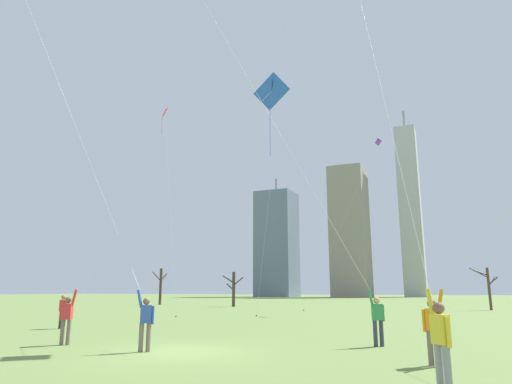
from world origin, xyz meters
TOP-DOWN VIEW (x-y plane):
  - ground_plane at (0.00, 0.00)m, footprint 400.00×400.00m
  - kite_flyer_foreground_left_teal at (8.66, 0.08)m, footprint 8.42×1.69m
  - kite_flyer_foreground_right_orange at (4.08, 3.56)m, footprint 10.47×2.47m
  - kite_flyer_midfield_left_green at (6.92, -1.25)m, footprint 3.42×7.74m
  - kite_flyer_far_back_blue at (-3.01, 1.04)m, footprint 7.18×4.51m
  - kite_flyer_midfield_center_yellow at (-2.51, -1.89)m, footprint 6.91×6.01m
  - bystander_watching_nearby at (-10.08, 5.10)m, footprint 0.50×0.27m
  - distant_kite_low_near_trees_purple at (1.24, 28.67)m, footprint 8.22×1.26m
  - distant_kite_drifting_right_red at (-12.98, 17.21)m, footprint 3.06×1.84m
  - bare_tree_rightmost at (-28.63, 39.82)m, footprint 2.02×2.15m
  - bare_tree_far_right_edge at (10.76, 37.59)m, footprint 2.56×1.78m
  - bare_tree_center at (-16.14, 36.61)m, footprint 2.69×1.47m
  - skyline_mid_tower_right at (-3.03, 130.20)m, footprint 6.09×7.32m
  - skyline_wide_slab at (-41.22, 117.16)m, footprint 11.00×10.89m
  - skyline_squat_block at (-18.75, 116.81)m, footprint 9.69×11.94m

SIDE VIEW (x-z plane):
  - ground_plane at x=0.00m, z-range 0.00..0.00m
  - bystander_watching_nearby at x=-10.08m, z-range 0.09..1.71m
  - bare_tree_center at x=-16.14m, z-range 0.14..4.14m
  - bare_tree_far_right_edge at x=10.76m, z-range 0.22..4.24m
  - kite_flyer_foreground_left_teal at x=8.66m, z-range -2.76..7.63m
  - bare_tree_rightmost at x=-28.63m, z-range 0.17..4.93m
  - kite_flyer_far_back_blue at x=-3.01m, z-range -2.09..8.62m
  - kite_flyer_foreground_right_orange at x=4.08m, z-range -6.87..14.16m
  - kite_flyer_midfield_left_green at x=6.92m, z-range -4.18..14.27m
  - kite_flyer_midfield_center_yellow at x=-2.51m, z-range -4.33..16.00m
  - distant_kite_low_near_trees_purple at x=1.24m, z-range 5.01..20.53m
  - distant_kite_drifting_right_red at x=-12.98m, z-range 6.80..23.79m
  - skyline_wide_slab at x=-41.22m, z-range -2.27..33.74m
  - skyline_squat_block at x=-18.75m, z-range 0.00..36.58m
  - skyline_mid_tower_right at x=-3.03m, z-range -2.95..54.25m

